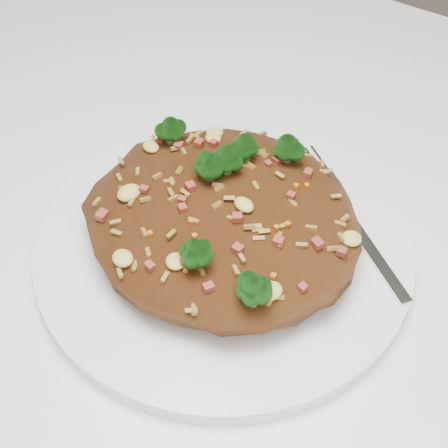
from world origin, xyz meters
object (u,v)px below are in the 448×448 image
Objects in this scene: dining_table at (269,337)px; plate at (224,244)px; fork at (354,225)px; fried_rice at (224,210)px.

plate reaches higher than dining_table.
fork reaches higher than dining_table.
dining_table is 0.11m from plate.
plate is (-0.04, -0.00, 0.10)m from dining_table.
fried_rice reaches higher than fork.
fork is at bearing 60.28° from dining_table.
plate is at bearing -104.05° from fork.
fork reaches higher than plate.
fried_rice is (-0.00, 0.00, 0.04)m from plate.
dining_table is 6.09× the size of fried_rice.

